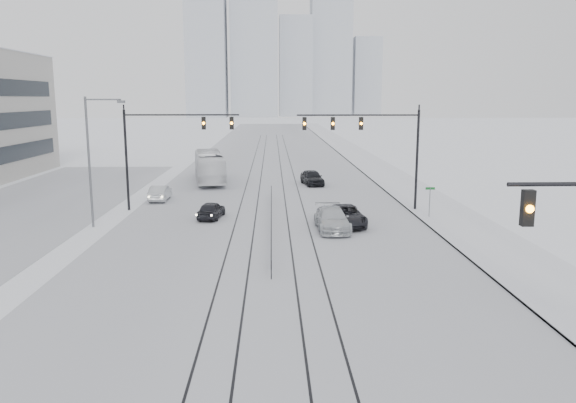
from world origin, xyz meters
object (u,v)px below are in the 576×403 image
object	(u,v)px
sedan_sb_outer	(160,193)
sedan_nb_front	(346,216)
sedan_sb_inner	(211,210)
sedan_nb_right	(332,219)
sedan_nb_far	(312,178)
box_truck	(209,167)

from	to	relation	value
sedan_sb_outer	sedan_nb_front	distance (m)	18.24
sedan_sb_inner	sedan_nb_front	world-z (taller)	sedan_nb_front
sedan_nb_front	sedan_nb_right	distance (m)	1.81
sedan_sb_outer	sedan_nb_far	size ratio (longest dim) A/B	0.90
sedan_nb_right	sedan_nb_far	size ratio (longest dim) A/B	1.15
sedan_nb_far	box_truck	world-z (taller)	box_truck
sedan_nb_front	box_truck	xyz separation A→B (m)	(-11.94, 21.34, 0.93)
sedan_sb_inner	sedan_nb_front	distance (m)	10.12
sedan_nb_front	box_truck	world-z (taller)	box_truck
sedan_nb_front	sedan_nb_far	world-z (taller)	sedan_nb_far
sedan_nb_right	box_truck	distance (m)	25.20
sedan_nb_front	sedan_nb_far	size ratio (longest dim) A/B	1.12
sedan_sb_inner	sedan_nb_far	size ratio (longest dim) A/B	0.83
sedan_nb_far	box_truck	distance (m)	11.17
sedan_sb_outer	sedan_nb_right	distance (m)	18.18
sedan_sb_inner	sedan_nb_front	size ratio (longest dim) A/B	0.74
sedan_sb_inner	sedan_nb_right	bearing A→B (deg)	163.39
sedan_nb_far	sedan_sb_inner	bearing A→B (deg)	-128.09
sedan_nb_right	sedan_nb_front	bearing A→B (deg)	49.34
sedan_nb_front	sedan_nb_right	bearing A→B (deg)	-132.52
sedan_sb_outer	box_truck	distance (m)	11.55
sedan_nb_far	box_truck	xyz separation A→B (m)	(-10.88, 2.39, 0.86)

